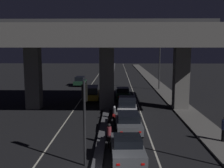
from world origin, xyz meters
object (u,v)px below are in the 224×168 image
Objects in this scene: street_lamp at (158,59)px; car_dark_green_fourth at (123,94)px; motorcycle_red_filtering_mid at (114,114)px; car_grey_lead at (127,148)px; car_taxi_yellow_lead_oncoming at (91,93)px; motorcycle_black_filtering_near at (109,135)px; car_grey_second at (128,122)px; car_dark_green_second_oncoming at (80,81)px; traffic_light_left_of_median at (85,108)px; car_white_third at (127,105)px; pedestrian_on_sidewalk at (224,129)px.

street_lamp is 10.70m from car_dark_green_fourth.
motorcycle_red_filtering_mid is (-6.67, -17.91, -4.27)m from street_lamp.
car_grey_lead is 0.94× the size of car_taxi_yellow_lead_oncoming.
motorcycle_black_filtering_near is at bearing 173.49° from car_dark_green_fourth.
car_dark_green_fourth reaches higher than car_grey_lead.
car_grey_lead is 2.96m from motorcycle_black_filtering_near.
car_grey_lead is (-5.80, -26.66, -4.08)m from street_lamp.
car_dark_green_fourth is (0.11, 18.56, 0.02)m from car_grey_lead.
car_dark_green_second_oncoming is (-7.47, 25.71, 0.02)m from car_grey_second.
car_dark_green_fourth is (-5.69, -8.10, -4.06)m from street_lamp.
motorcycle_red_filtering_mid is at bearing -3.48° from motorcycle_black_filtering_near.
car_dark_green_fourth reaches higher than motorcycle_red_filtering_mid.
car_grey_second is at bearing 18.50° from car_dark_green_second_oncoming.
traffic_light_left_of_median reaches higher than car_white_third.
car_grey_second is 1.08× the size of car_dark_green_second_oncoming.
motorcycle_red_filtering_mid is at bearing 2.86° from car_grey_lead.
motorcycle_black_filtering_near is (1.26, 3.31, -2.70)m from traffic_light_left_of_median.
pedestrian_on_sidewalk is at bearing -158.09° from car_dark_green_fourth.
car_dark_green_second_oncoming is 2.47× the size of pedestrian_on_sidewalk.
street_lamp reaches higher than car_dark_green_fourth.
car_dark_green_fourth is at bearing -5.22° from motorcycle_black_filtering_near.
car_grey_second is 3.47m from motorcycle_red_filtering_mid.
car_grey_lead is 2.38× the size of pedestrian_on_sidewalk.
motorcycle_red_filtering_mid is (-1.29, -2.52, -0.27)m from car_white_third.
motorcycle_black_filtering_near is 1.12× the size of motorcycle_red_filtering_mid.
car_grey_second is 7.07m from pedestrian_on_sidewalk.
car_grey_lead reaches higher than motorcycle_red_filtering_mid.
traffic_light_left_of_median is at bearing 2.18° from car_taxi_yellow_lead_oncoming.
motorcycle_black_filtering_near is 8.12m from pedestrian_on_sidewalk.
traffic_light_left_of_median is 9.87m from motorcycle_red_filtering_mid.
car_grey_second reaches higher than car_grey_lead.
pedestrian_on_sidewalk is at bearing -87.93° from motorcycle_black_filtering_near.
street_lamp is at bearing 129.53° from car_taxi_yellow_lead_oncoming.
traffic_light_left_of_median is at bearing 168.58° from car_white_third.
car_taxi_yellow_lead_oncoming reaches higher than car_dark_green_fourth.
traffic_light_left_of_median reaches higher than car_dark_green_second_oncoming.
street_lamp is 4.88× the size of motorcycle_red_filtering_mid.
pedestrian_on_sidewalk is at bearing 21.52° from traffic_light_left_of_median.
pedestrian_on_sidewalk is at bearing -122.17° from motorcycle_red_filtering_mid.
car_grey_second is 1.06× the size of car_taxi_yellow_lead_oncoming.
car_white_third reaches higher than car_grey_lead.
car_taxi_yellow_lead_oncoming is at bearing 9.41° from car_grey_lead.
motorcycle_black_filtering_near is (-1.44, -2.77, -0.18)m from car_grey_second.
car_taxi_yellow_lead_oncoming is at bearing 21.89° from motorcycle_red_filtering_mid.
street_lamp is at bearing -17.05° from car_grey_second.
traffic_light_left_of_median is 2.74× the size of pedestrian_on_sidewalk.
car_dark_green_fourth is at bearing -3.10° from car_grey_lead.
car_dark_green_second_oncoming reaches higher than motorcycle_black_filtering_near.
motorcycle_black_filtering_near is at bearing 69.15° from traffic_light_left_of_median.
pedestrian_on_sidewalk reaches higher than car_dark_green_second_oncoming.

